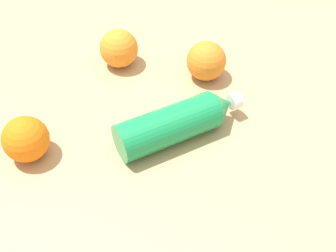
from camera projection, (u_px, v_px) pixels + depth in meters
name	position (u px, v px, depth m)	size (l,w,h in m)	color
ground_plane	(161.00, 125.00, 0.81)	(2.40, 2.40, 0.00)	tan
water_bottle	(178.00, 122.00, 0.77)	(0.25, 0.16, 0.07)	#198C4C
orange_0	(119.00, 48.00, 0.92)	(0.08, 0.08, 0.08)	orange
orange_1	(206.00, 61.00, 0.89)	(0.08, 0.08, 0.08)	orange
orange_2	(26.00, 139.00, 0.73)	(0.08, 0.08, 0.08)	orange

